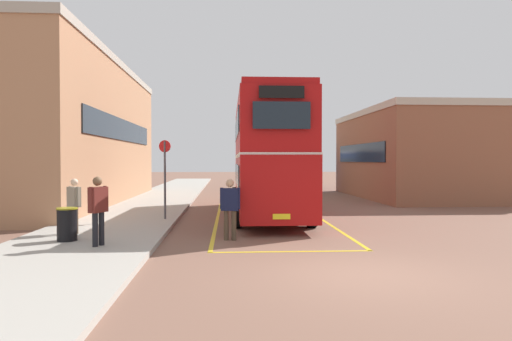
{
  "coord_description": "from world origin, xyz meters",
  "views": [
    {
      "loc": [
        -2.71,
        -9.07,
        2.28
      ],
      "look_at": [
        -1.35,
        11.83,
        1.82
      ],
      "focal_mm": 32.46,
      "sensor_mm": 36.0,
      "label": 1
    }
  ],
  "objects_px": {
    "pedestrian_waiting_near": "(74,202)",
    "litter_bin": "(67,224)",
    "bus_stop_sign": "(165,172)",
    "single_deck_bus": "(292,168)",
    "double_decker_bus": "(267,155)",
    "pedestrian_waiting_far": "(98,206)",
    "pedestrian_boarding": "(230,205)"
  },
  "relations": [
    {
      "from": "double_decker_bus",
      "to": "pedestrian_boarding",
      "type": "distance_m",
      "value": 6.07
    },
    {
      "from": "double_decker_bus",
      "to": "pedestrian_waiting_near",
      "type": "height_order",
      "value": "double_decker_bus"
    },
    {
      "from": "pedestrian_boarding",
      "to": "pedestrian_waiting_far",
      "type": "bearing_deg",
      "value": -156.79
    },
    {
      "from": "single_deck_bus",
      "to": "pedestrian_boarding",
      "type": "xyz_separation_m",
      "value": [
        -5.24,
        -24.3,
        -0.62
      ]
    },
    {
      "from": "pedestrian_waiting_near",
      "to": "double_decker_bus",
      "type": "bearing_deg",
      "value": 39.56
    },
    {
      "from": "litter_bin",
      "to": "bus_stop_sign",
      "type": "height_order",
      "value": "bus_stop_sign"
    },
    {
      "from": "bus_stop_sign",
      "to": "double_decker_bus",
      "type": "bearing_deg",
      "value": 24.83
    },
    {
      "from": "single_deck_bus",
      "to": "pedestrian_waiting_far",
      "type": "distance_m",
      "value": 27.1
    },
    {
      "from": "pedestrian_boarding",
      "to": "pedestrian_waiting_near",
      "type": "distance_m",
      "value": 4.59
    },
    {
      "from": "bus_stop_sign",
      "to": "litter_bin",
      "type": "bearing_deg",
      "value": -114.02
    },
    {
      "from": "pedestrian_boarding",
      "to": "litter_bin",
      "type": "bearing_deg",
      "value": -171.98
    },
    {
      "from": "double_decker_bus",
      "to": "litter_bin",
      "type": "relative_size",
      "value": 12.29
    },
    {
      "from": "bus_stop_sign",
      "to": "single_deck_bus",
      "type": "bearing_deg",
      "value": 69.64
    },
    {
      "from": "single_deck_bus",
      "to": "pedestrian_waiting_far",
      "type": "xyz_separation_m",
      "value": [
        -8.55,
        -25.72,
        -0.49
      ]
    },
    {
      "from": "bus_stop_sign",
      "to": "pedestrian_waiting_far",
      "type": "bearing_deg",
      "value": -100.34
    },
    {
      "from": "pedestrian_waiting_near",
      "to": "pedestrian_waiting_far",
      "type": "bearing_deg",
      "value": -58.62
    },
    {
      "from": "single_deck_bus",
      "to": "pedestrian_waiting_near",
      "type": "xyz_separation_m",
      "value": [
        -9.79,
        -23.67,
        -0.58
      ]
    },
    {
      "from": "pedestrian_waiting_near",
      "to": "pedestrian_waiting_far",
      "type": "distance_m",
      "value": 2.39
    },
    {
      "from": "double_decker_bus",
      "to": "single_deck_bus",
      "type": "bearing_deg",
      "value": 78.82
    },
    {
      "from": "pedestrian_boarding",
      "to": "bus_stop_sign",
      "type": "height_order",
      "value": "bus_stop_sign"
    },
    {
      "from": "single_deck_bus",
      "to": "bus_stop_sign",
      "type": "relative_size",
      "value": 3.04
    },
    {
      "from": "single_deck_bus",
      "to": "bus_stop_sign",
      "type": "xyz_separation_m",
      "value": [
        -7.58,
        -20.43,
        0.22
      ]
    },
    {
      "from": "pedestrian_waiting_near",
      "to": "litter_bin",
      "type": "xyz_separation_m",
      "value": [
        0.21,
        -1.24,
        -0.48
      ]
    },
    {
      "from": "double_decker_bus",
      "to": "pedestrian_waiting_far",
      "type": "height_order",
      "value": "double_decker_bus"
    },
    {
      "from": "pedestrian_waiting_near",
      "to": "litter_bin",
      "type": "bearing_deg",
      "value": -80.16
    },
    {
      "from": "single_deck_bus",
      "to": "pedestrian_boarding",
      "type": "bearing_deg",
      "value": -102.17
    },
    {
      "from": "double_decker_bus",
      "to": "pedestrian_boarding",
      "type": "height_order",
      "value": "double_decker_bus"
    },
    {
      "from": "bus_stop_sign",
      "to": "pedestrian_boarding",
      "type": "bearing_deg",
      "value": -58.83
    },
    {
      "from": "single_deck_bus",
      "to": "pedestrian_boarding",
      "type": "distance_m",
      "value": 24.87
    },
    {
      "from": "pedestrian_boarding",
      "to": "pedestrian_waiting_near",
      "type": "height_order",
      "value": "pedestrian_waiting_near"
    },
    {
      "from": "pedestrian_boarding",
      "to": "bus_stop_sign",
      "type": "distance_m",
      "value": 4.6
    },
    {
      "from": "double_decker_bus",
      "to": "pedestrian_waiting_far",
      "type": "relative_size",
      "value": 6.24
    }
  ]
}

